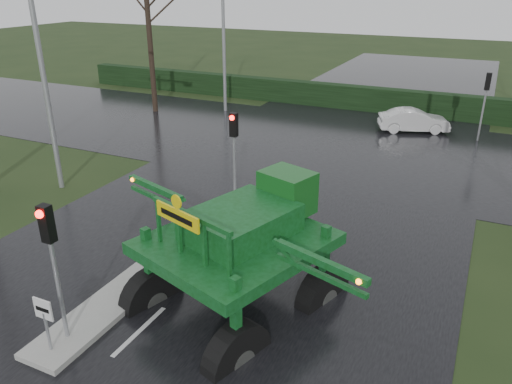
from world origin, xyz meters
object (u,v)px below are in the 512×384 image
at_px(street_light_left_near, 43,35).
at_px(white_sedan, 412,132).
at_px(street_light_left_far, 228,12).
at_px(crop_sprayer, 152,226).
at_px(traffic_signal_near, 50,245).
at_px(traffic_signal_mid, 234,139).
at_px(traffic_signal_far, 486,92).
at_px(keep_left_sign, 45,316).

relative_size(street_light_left_near, white_sedan, 2.66).
height_order(street_light_left_near, street_light_left_far, same).
relative_size(crop_sprayer, white_sedan, 2.03).
height_order(traffic_signal_near, white_sedan, traffic_signal_near).
bearing_deg(traffic_signal_mid, street_light_left_far, 118.86).
xyz_separation_m(traffic_signal_near, traffic_signal_mid, (0.00, 8.50, 0.00)).
distance_m(traffic_signal_far, crop_sprayer, 19.88).
bearing_deg(traffic_signal_mid, street_light_left_near, -167.79).
height_order(keep_left_sign, white_sedan, keep_left_sign).
distance_m(keep_left_sign, crop_sprayer, 3.19).
bearing_deg(white_sedan, traffic_signal_near, 147.67).
relative_size(keep_left_sign, white_sedan, 0.36).
relative_size(keep_left_sign, traffic_signal_far, 0.38).
height_order(keep_left_sign, street_light_left_near, street_light_left_near).
distance_m(traffic_signal_mid, white_sedan, 13.80).
distance_m(traffic_signal_mid, street_light_left_near, 7.83).
bearing_deg(street_light_left_near, crop_sprayer, -30.76).
height_order(street_light_left_near, crop_sprayer, street_light_left_near).
height_order(street_light_left_far, white_sedan, street_light_left_far).
distance_m(traffic_signal_near, crop_sprayer, 2.59).
relative_size(traffic_signal_mid, street_light_left_near, 0.35).
bearing_deg(traffic_signal_far, street_light_left_near, 43.63).
bearing_deg(traffic_signal_near, traffic_signal_mid, 90.00).
height_order(traffic_signal_mid, traffic_signal_far, same).
bearing_deg(crop_sprayer, white_sedan, 97.52).
height_order(traffic_signal_far, white_sedan, traffic_signal_far).
bearing_deg(white_sedan, crop_sprayer, 148.74).
relative_size(keep_left_sign, traffic_signal_near, 0.38).
xyz_separation_m(keep_left_sign, traffic_signal_mid, (0.00, 8.99, 1.53)).
bearing_deg(traffic_signal_near, street_light_left_near, 134.53).
xyz_separation_m(traffic_signal_near, white_sedan, (4.43, 21.31, -2.59)).
bearing_deg(white_sedan, keep_left_sign, 147.93).
xyz_separation_m(traffic_signal_near, traffic_signal_far, (7.80, 21.02, 0.00)).
bearing_deg(street_light_left_far, traffic_signal_mid, -61.14).
bearing_deg(street_light_left_far, traffic_signal_near, -71.83).
relative_size(street_light_left_far, white_sedan, 2.66).
bearing_deg(traffic_signal_mid, keep_left_sign, -90.00).
relative_size(keep_left_sign, crop_sprayer, 0.18).
bearing_deg(keep_left_sign, white_sedan, 78.51).
distance_m(traffic_signal_near, street_light_left_near, 10.40).
relative_size(traffic_signal_near, street_light_left_far, 0.35).
relative_size(traffic_signal_far, street_light_left_far, 0.35).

